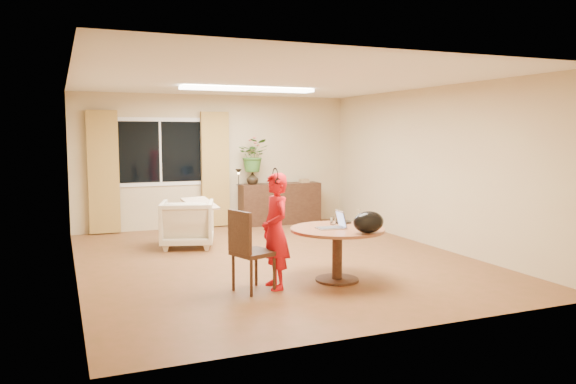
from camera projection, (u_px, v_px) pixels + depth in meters
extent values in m
plane|color=brown|center=(275.00, 259.00, 8.27)|extent=(6.50, 6.50, 0.00)
plane|color=white|center=(275.00, 81.00, 8.00)|extent=(6.50, 6.50, 0.00)
plane|color=tan|center=(216.00, 161.00, 11.12)|extent=(5.50, 0.00, 5.50)
plane|color=tan|center=(72.00, 177.00, 7.10)|extent=(0.00, 6.50, 6.50)
plane|color=tan|center=(432.00, 167.00, 9.17)|extent=(0.00, 6.50, 6.50)
cube|color=white|center=(160.00, 152.00, 10.67)|extent=(1.70, 0.02, 1.30)
cube|color=black|center=(160.00, 152.00, 10.66)|extent=(1.55, 0.01, 1.15)
cube|color=white|center=(160.00, 152.00, 10.66)|extent=(0.04, 0.01, 1.15)
cube|color=olive|center=(103.00, 172.00, 10.24)|extent=(0.55, 0.08, 2.25)
cube|color=olive|center=(215.00, 169.00, 11.03)|extent=(0.55, 0.08, 2.25)
cube|color=white|center=(248.00, 89.00, 9.11)|extent=(2.20, 0.35, 0.05)
cylinder|color=brown|center=(337.00, 229.00, 7.02)|extent=(1.18, 1.18, 0.04)
cylinder|color=black|center=(337.00, 256.00, 7.05)|extent=(0.13, 0.13, 0.64)
cylinder|color=black|center=(337.00, 279.00, 7.08)|extent=(0.55, 0.55, 0.03)
imported|color=red|center=(275.00, 231.00, 6.68)|extent=(0.51, 0.33, 1.39)
imported|color=#BFAD97|center=(187.00, 224.00, 9.15)|extent=(1.03, 1.05, 0.77)
cube|color=black|center=(280.00, 204.00, 11.47)|extent=(1.67, 0.41, 0.84)
imported|color=black|center=(252.00, 178.00, 11.19)|extent=(0.28, 0.28, 0.25)
imported|color=#275B22|center=(254.00, 155.00, 11.15)|extent=(0.73, 0.69, 0.66)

